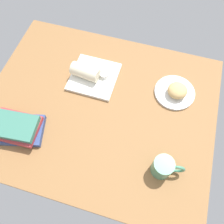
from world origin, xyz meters
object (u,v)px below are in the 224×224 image
(round_plate, at_px, (174,92))
(coffee_mug, at_px, (163,167))
(scone_pastry, at_px, (177,90))
(sauce_cup, at_px, (104,74))
(square_plate, at_px, (94,77))
(book_stack, at_px, (17,128))
(breakfast_wrap, at_px, (85,72))

(round_plate, distance_m, coffee_mug, 0.39)
(round_plate, relative_size, scone_pastry, 2.08)
(scone_pastry, height_order, sauce_cup, scone_pastry)
(square_plate, distance_m, book_stack, 0.44)
(round_plate, xyz_separation_m, sauce_cup, (0.36, 0.01, 0.02))
(square_plate, distance_m, sauce_cup, 0.06)
(breakfast_wrap, xyz_separation_m, coffee_mug, (-0.46, 0.35, -0.00))
(sauce_cup, bearing_deg, breakfast_wrap, 17.35)
(coffee_mug, bearing_deg, sauce_cup, -45.86)
(round_plate, relative_size, square_plate, 0.86)
(round_plate, xyz_separation_m, breakfast_wrap, (0.45, 0.04, 0.04))
(square_plate, relative_size, sauce_cup, 4.95)
(square_plate, xyz_separation_m, book_stack, (0.23, 0.37, 0.03))
(scone_pastry, bearing_deg, square_plate, 2.05)
(breakfast_wrap, distance_m, coffee_mug, 0.58)
(book_stack, distance_m, coffee_mug, 0.65)
(sauce_cup, distance_m, breakfast_wrap, 0.10)
(breakfast_wrap, relative_size, book_stack, 0.58)
(scone_pastry, bearing_deg, book_stack, 31.07)
(scone_pastry, bearing_deg, round_plate, -49.96)
(breakfast_wrap, bearing_deg, coffee_mug, 59.15)
(sauce_cup, height_order, book_stack, book_stack)
(breakfast_wrap, distance_m, book_stack, 0.41)
(round_plate, height_order, book_stack, book_stack)
(sauce_cup, relative_size, book_stack, 0.19)
(scone_pastry, xyz_separation_m, book_stack, (0.65, 0.39, -0.01))
(scone_pastry, distance_m, sauce_cup, 0.37)
(round_plate, distance_m, breakfast_wrap, 0.45)
(scone_pastry, distance_m, breakfast_wrap, 0.46)
(square_plate, bearing_deg, sauce_cup, -162.65)
(square_plate, distance_m, coffee_mug, 0.56)
(square_plate, relative_size, coffee_mug, 1.72)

